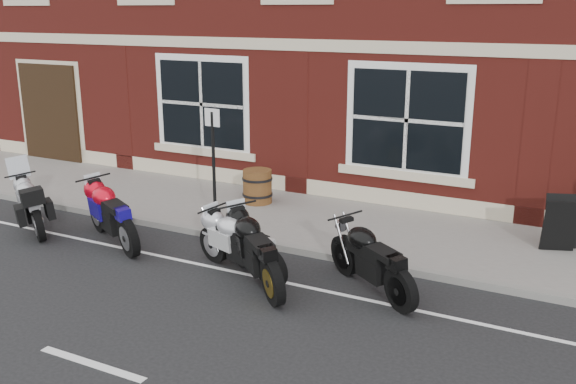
% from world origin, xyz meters
% --- Properties ---
extents(ground, '(80.00, 80.00, 0.00)m').
position_xyz_m(ground, '(0.00, 0.00, 0.00)').
color(ground, black).
rests_on(ground, ground).
extents(sidewalk, '(30.00, 3.00, 0.12)m').
position_xyz_m(sidewalk, '(0.00, 3.00, 0.06)').
color(sidewalk, slate).
rests_on(sidewalk, ground).
extents(kerb, '(30.00, 0.16, 0.12)m').
position_xyz_m(kerb, '(0.00, 1.42, 0.06)').
color(kerb, slate).
rests_on(kerb, ground).
extents(moto_touring_silver, '(1.78, 1.23, 1.35)m').
position_xyz_m(moto_touring_silver, '(-4.57, 0.24, 0.55)').
color(moto_touring_silver, black).
rests_on(moto_touring_silver, ground).
extents(moto_sport_red, '(2.08, 1.23, 1.03)m').
position_xyz_m(moto_sport_red, '(-2.66, 0.38, 0.59)').
color(moto_sport_red, black).
rests_on(moto_sport_red, ground).
extents(moto_sport_black, '(1.80, 1.62, 1.03)m').
position_xyz_m(moto_sport_black, '(0.56, 0.02, 0.59)').
color(moto_sport_black, black).
rests_on(moto_sport_black, ground).
extents(moto_sport_silver, '(2.00, 0.81, 0.93)m').
position_xyz_m(moto_sport_silver, '(0.15, 0.22, 0.54)').
color(moto_sport_silver, black).
rests_on(moto_sport_silver, ground).
extents(moto_naked_black, '(1.82, 1.38, 0.97)m').
position_xyz_m(moto_naked_black, '(2.25, 0.55, 0.56)').
color(moto_naked_black, black).
rests_on(moto_naked_black, ground).
extents(a_board_sign, '(0.66, 0.54, 0.94)m').
position_xyz_m(a_board_sign, '(4.65, 3.39, 0.59)').
color(a_board_sign, black).
rests_on(a_board_sign, sidewalk).
extents(barrel_planter, '(0.65, 0.65, 0.72)m').
position_xyz_m(barrel_planter, '(-1.39, 3.43, 0.48)').
color(barrel_planter, '#4D3614').
rests_on(barrel_planter, sidewalk).
extents(parking_sign, '(0.33, 0.06, 2.29)m').
position_xyz_m(parking_sign, '(-1.22, 1.55, 1.44)').
color(parking_sign, black).
rests_on(parking_sign, sidewalk).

